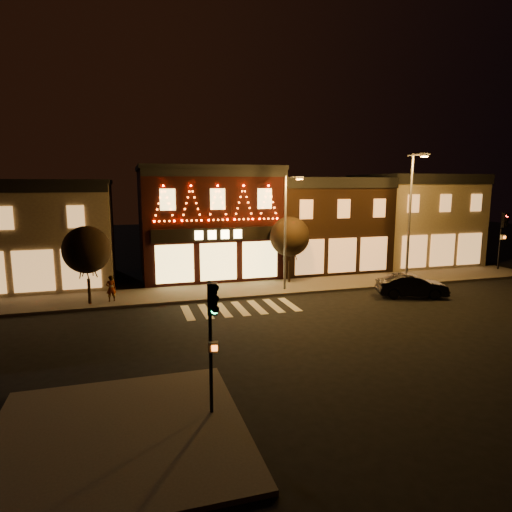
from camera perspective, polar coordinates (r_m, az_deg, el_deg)
name	(u,v)px	position (r m, az deg, el deg)	size (l,w,h in m)	color
ground	(261,331)	(21.52, 0.67, -9.67)	(120.00, 120.00, 0.00)	black
sidewalk_far	(254,289)	(29.42, -0.24, -4.30)	(44.00, 4.00, 0.15)	#47423D
sidewalk_near	(119,435)	(13.81, -17.34, -21.29)	(7.00, 7.00, 0.15)	#47423D
building_left	(21,233)	(34.30, -28.24, 2.63)	(12.20, 8.28, 7.30)	#796856
building_pulp	(207,221)	(34.07, -6.33, 4.49)	(10.20, 8.34, 8.30)	black
building_right_a	(320,223)	(37.00, 8.34, 4.21)	(9.20, 8.28, 7.50)	black
building_right_b	(413,219)	(41.59, 19.70, 4.53)	(9.20, 8.28, 7.80)	#796856
traffic_signal_near	(212,322)	(13.01, -5.75, -8.53)	(0.34, 0.43, 4.09)	black
traffic_signal_far	(503,229)	(40.50, 29.43, 3.08)	(0.39, 0.53, 4.60)	black
streetlamp_mid	(287,224)	(28.26, 4.07, 4.18)	(0.69, 1.69, 7.38)	#59595E
streetlamp_right	(412,208)	(31.93, 19.55, 5.84)	(0.81, 2.03, 8.87)	#59595E
tree_left	(87,250)	(26.73, -21.14, 0.76)	(2.70, 2.70, 4.52)	black
tree_right	(290,237)	(30.63, 4.40, 2.54)	(2.77, 2.77, 4.64)	black
dark_sedan	(412,286)	(29.26, 19.57, -3.66)	(1.49, 4.27, 1.41)	black
pedestrian	(111,288)	(27.32, -18.31, -4.01)	(0.57, 0.37, 1.55)	gray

